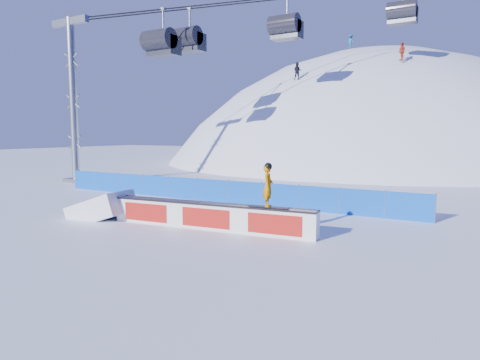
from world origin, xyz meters
The scene contains 7 objects.
ground centered at (0.00, 0.00, 0.00)m, with size 160.00×160.00×0.00m, color white.
snow_hill centered at (0.00, 42.00, -18.00)m, with size 64.00×64.00×64.00m.
safety_fence centered at (0.00, 4.50, 0.60)m, with size 22.05×0.05×1.30m.
rail_box centered at (3.55, -1.04, 0.51)m, with size 8.57×1.45×1.03m.
snow_ramp centered at (-1.77, -1.57, 0.00)m, with size 2.57×1.72×0.97m, color white, non-canonical shape.
snowboarder centered at (5.97, -0.79, 1.82)m, with size 1.57×0.63×1.62m.
distant_skiers centered at (2.27, 29.90, 11.08)m, with size 17.86×12.69×8.30m.
Camera 1 is at (12.76, -14.45, 3.71)m, focal length 32.00 mm.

